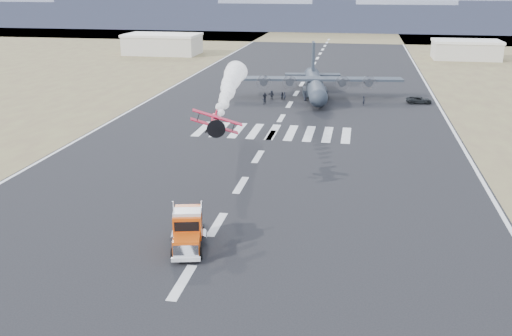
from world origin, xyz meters
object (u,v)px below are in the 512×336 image
(crew_d, at_px, (265,97))
(crew_f, at_px, (272,95))
(semi_truck, at_px, (188,229))
(aerobatic_biplane, at_px, (215,122))
(crew_b, at_px, (264,100))
(crew_h, at_px, (282,96))
(transport_aircraft, at_px, (315,84))
(crew_a, at_px, (364,101))
(support_vehicle, at_px, (419,100))
(crew_g, at_px, (285,96))
(crew_c, at_px, (313,100))
(hangar_right, at_px, (466,49))
(hangar_left, at_px, (163,44))

(crew_d, relative_size, crew_f, 0.97)
(semi_truck, relative_size, aerobatic_biplane, 1.52)
(crew_b, relative_size, crew_h, 1.20)
(crew_b, relative_size, crew_d, 1.04)
(crew_d, bearing_deg, crew_f, 58.85)
(aerobatic_biplane, relative_size, transport_aircraft, 0.15)
(transport_aircraft, relative_size, crew_a, 19.25)
(support_vehicle, bearing_deg, crew_h, 86.35)
(crew_a, height_order, crew_g, crew_a)
(crew_b, height_order, crew_c, crew_b)
(aerobatic_biplane, relative_size, crew_b, 2.95)
(semi_truck, distance_m, crew_g, 69.53)
(support_vehicle, xyz_separation_m, crew_b, (-30.90, -6.35, 0.24))
(hangar_right, distance_m, semi_truck, 151.07)
(crew_a, bearing_deg, crew_b, 87.65)
(hangar_left, xyz_separation_m, crew_b, (46.87, -73.49, -2.46))
(semi_truck, bearing_deg, crew_d, 79.98)
(transport_aircraft, bearing_deg, hangar_left, 123.75)
(hangar_left, height_order, support_vehicle, hangar_left)
(transport_aircraft, height_order, crew_c, transport_aircraft)
(hangar_left, bearing_deg, semi_truck, -69.93)
(aerobatic_biplane, height_order, crew_c, aerobatic_biplane)
(hangar_right, xyz_separation_m, semi_truck, (-47.42, -143.43, -1.19))
(crew_g, xyz_separation_m, crew_h, (-0.61, 0.75, -0.10))
(hangar_left, bearing_deg, hangar_right, 2.92)
(crew_c, height_order, crew_g, crew_c)
(aerobatic_biplane, height_order, transport_aircraft, transport_aircraft)
(transport_aircraft, xyz_separation_m, crew_h, (-6.42, -4.55, -1.92))
(support_vehicle, bearing_deg, hangar_left, 43.47)
(crew_g, bearing_deg, crew_c, -168.44)
(crew_c, height_order, crew_h, crew_c)
(aerobatic_biplane, height_order, support_vehicle, aerobatic_biplane)
(support_vehicle, relative_size, crew_c, 2.71)
(transport_aircraft, height_order, crew_d, transport_aircraft)
(crew_f, bearing_deg, support_vehicle, 35.16)
(hangar_right, relative_size, crew_h, 13.03)
(transport_aircraft, relative_size, crew_d, 20.16)
(hangar_left, xyz_separation_m, aerobatic_biplane, (49.94, -124.97, 5.38))
(aerobatic_biplane, relative_size, crew_c, 2.95)
(semi_truck, relative_size, support_vehicle, 1.66)
(crew_c, xyz_separation_m, crew_d, (-10.16, 1.87, -0.04))
(crew_c, bearing_deg, crew_d, 75.09)
(hangar_right, bearing_deg, hangar_left, -177.08)
(aerobatic_biplane, relative_size, crew_a, 2.94)
(support_vehicle, bearing_deg, crew_a, 104.07)
(semi_truck, xyz_separation_m, transport_aircraft, (5.69, 74.83, 0.89))
(aerobatic_biplane, xyz_separation_m, crew_a, (16.77, 53.85, -7.84))
(semi_truck, xyz_separation_m, crew_d, (-4.04, 68.01, -0.92))
(aerobatic_biplane, xyz_separation_m, crew_d, (-3.41, 54.55, -7.88))
(crew_a, height_order, crew_h, crew_a)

